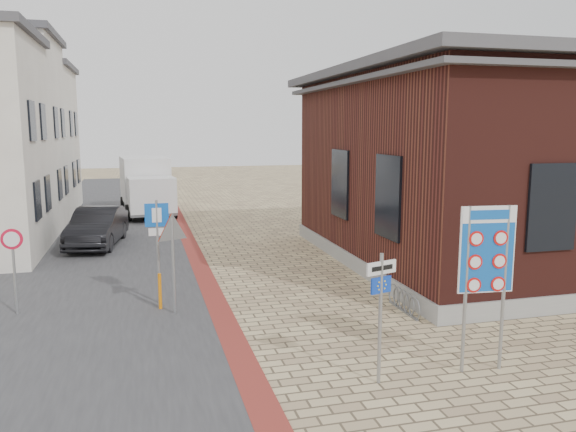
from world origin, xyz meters
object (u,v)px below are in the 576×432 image
bollard (160,292)px  sedan (97,227)px  box_truck (146,186)px  essen_sign (381,298)px  parking_sign (157,233)px  border_sign (487,252)px

bollard → sedan: bearing=103.5°
box_truck → bollard: 17.04m
box_truck → essen_sign: 22.82m
parking_sign → bollard: parking_sign is taller
parking_sign → bollard: (-0.00, -0.52, -1.49)m
border_sign → parking_sign: size_ratio=1.15×
box_truck → border_sign: (6.07, -22.48, 0.77)m
border_sign → bollard: 8.35m
essen_sign → parking_sign: (-3.81, 6.00, 0.32)m
sedan → essen_sign: bearing=-58.8°
box_truck → essen_sign: size_ratio=2.48×
border_sign → essen_sign: (-2.19, 0.00, -0.73)m
parking_sign → bollard: bearing=-90.2°
sedan → parking_sign: bearing=-67.0°
box_truck → border_sign: size_ratio=1.88×
bollard → border_sign: bearing=-42.4°
sedan → parking_sign: 8.81m
parking_sign → bollard: size_ratio=2.92×
box_truck → parking_sign: (0.07, -16.48, 0.35)m
box_truck → border_sign: 23.30m
essen_sign → bollard: bearing=107.8°
sedan → bollard: bearing=-67.7°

